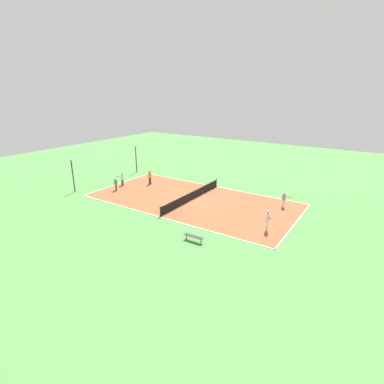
{
  "coord_description": "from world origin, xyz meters",
  "views": [
    {
      "loc": [
        -25.16,
        -16.5,
        11.17
      ],
      "look_at": [
        0.0,
        0.0,
        0.9
      ],
      "focal_mm": 28.0,
      "sensor_mm": 36.0,
      "label": 1
    }
  ],
  "objects_px": {
    "tennis_ball_left_sideline": "(206,203)",
    "fence_post_back_left": "(73,176)",
    "tennis_ball_right_alley": "(182,198)",
    "player_center_orange": "(150,176)",
    "tennis_net": "(192,195)",
    "bench": "(194,237)",
    "fence_post_back_right": "(136,160)",
    "player_near_white": "(122,179)",
    "tennis_ball_midcourt": "(267,206)",
    "player_baseline_gray": "(284,199)",
    "player_far_white": "(268,219)",
    "player_far_green": "(116,183)"
  },
  "relations": [
    {
      "from": "tennis_ball_left_sideline",
      "to": "fence_post_back_left",
      "type": "relative_size",
      "value": 0.02
    },
    {
      "from": "tennis_ball_left_sideline",
      "to": "fence_post_back_left",
      "type": "bearing_deg",
      "value": 109.0
    },
    {
      "from": "tennis_ball_right_alley",
      "to": "fence_post_back_left",
      "type": "height_order",
      "value": "fence_post_back_left"
    },
    {
      "from": "player_center_orange",
      "to": "fence_post_back_left",
      "type": "height_order",
      "value": "fence_post_back_left"
    },
    {
      "from": "tennis_net",
      "to": "player_center_orange",
      "type": "relative_size",
      "value": 6.16
    },
    {
      "from": "bench",
      "to": "fence_post_back_right",
      "type": "bearing_deg",
      "value": -35.45
    },
    {
      "from": "tennis_net",
      "to": "player_near_white",
      "type": "xyz_separation_m",
      "value": [
        -0.44,
        9.96,
        0.32
      ]
    },
    {
      "from": "tennis_ball_midcourt",
      "to": "fence_post_back_right",
      "type": "xyz_separation_m",
      "value": [
        2.67,
        20.31,
        1.8
      ]
    },
    {
      "from": "tennis_net",
      "to": "bench",
      "type": "xyz_separation_m",
      "value": [
        -7.67,
        -5.19,
        -0.15
      ]
    },
    {
      "from": "tennis_net",
      "to": "tennis_ball_left_sideline",
      "type": "relative_size",
      "value": 159.24
    },
    {
      "from": "tennis_net",
      "to": "player_baseline_gray",
      "type": "xyz_separation_m",
      "value": [
        3.18,
        -8.85,
        0.39
      ]
    },
    {
      "from": "tennis_ball_right_alley",
      "to": "player_center_orange",
      "type": "bearing_deg",
      "value": 71.7
    },
    {
      "from": "tennis_ball_right_alley",
      "to": "fence_post_back_right",
      "type": "relative_size",
      "value": 0.02
    },
    {
      "from": "tennis_ball_left_sideline",
      "to": "player_far_white",
      "type": "bearing_deg",
      "value": -110.1
    },
    {
      "from": "bench",
      "to": "tennis_ball_midcourt",
      "type": "xyz_separation_m",
      "value": [
        10.16,
        -2.29,
        -0.33
      ]
    },
    {
      "from": "tennis_ball_right_alley",
      "to": "tennis_ball_left_sideline",
      "type": "relative_size",
      "value": 1.0
    },
    {
      "from": "player_center_orange",
      "to": "player_far_white",
      "type": "bearing_deg",
      "value": 166.01
    },
    {
      "from": "tennis_net",
      "to": "player_near_white",
      "type": "relative_size",
      "value": 7.34
    },
    {
      "from": "tennis_ball_left_sideline",
      "to": "player_center_orange",
      "type": "bearing_deg",
      "value": 78.19
    },
    {
      "from": "player_near_white",
      "to": "tennis_ball_midcourt",
      "type": "xyz_separation_m",
      "value": [
        2.93,
        -17.44,
        -0.8
      ]
    },
    {
      "from": "player_near_white",
      "to": "tennis_ball_right_alley",
      "type": "height_order",
      "value": "player_near_white"
    },
    {
      "from": "tennis_net",
      "to": "tennis_ball_right_alley",
      "type": "bearing_deg",
      "value": 106.26
    },
    {
      "from": "player_far_white",
      "to": "tennis_ball_right_alley",
      "type": "height_order",
      "value": "player_far_white"
    },
    {
      "from": "player_far_white",
      "to": "player_far_green",
      "type": "bearing_deg",
      "value": -122.85
    },
    {
      "from": "player_far_white",
      "to": "player_near_white",
      "type": "xyz_separation_m",
      "value": [
        2.45,
        19.3,
        -0.24
      ]
    },
    {
      "from": "tennis_net",
      "to": "player_center_orange",
      "type": "xyz_separation_m",
      "value": [
        1.8,
        7.45,
        0.5
      ]
    },
    {
      "from": "player_baseline_gray",
      "to": "tennis_ball_midcourt",
      "type": "bearing_deg",
      "value": -143.12
    },
    {
      "from": "bench",
      "to": "fence_post_back_left",
      "type": "bearing_deg",
      "value": -7.93
    },
    {
      "from": "tennis_ball_right_alley",
      "to": "fence_post_back_left",
      "type": "bearing_deg",
      "value": 112.4
    },
    {
      "from": "player_baseline_gray",
      "to": "tennis_ball_right_alley",
      "type": "bearing_deg",
      "value": -150.44
    },
    {
      "from": "player_baseline_gray",
      "to": "player_near_white",
      "type": "relative_size",
      "value": 1.07
    },
    {
      "from": "tennis_net",
      "to": "player_far_white",
      "type": "bearing_deg",
      "value": -107.19
    },
    {
      "from": "player_center_orange",
      "to": "player_far_green",
      "type": "xyz_separation_m",
      "value": [
        -4.01,
        1.73,
        -0.17
      ]
    },
    {
      "from": "player_baseline_gray",
      "to": "player_center_orange",
      "type": "xyz_separation_m",
      "value": [
        -1.37,
        16.3,
        0.11
      ]
    },
    {
      "from": "tennis_net",
      "to": "player_far_green",
      "type": "xyz_separation_m",
      "value": [
        -2.2,
        9.18,
        0.33
      ]
    },
    {
      "from": "tennis_net",
      "to": "bench",
      "type": "distance_m",
      "value": 9.27
    },
    {
      "from": "fence_post_back_right",
      "to": "player_near_white",
      "type": "bearing_deg",
      "value": -152.81
    },
    {
      "from": "bench",
      "to": "player_center_orange",
      "type": "xyz_separation_m",
      "value": [
        9.48,
        12.64,
        0.64
      ]
    },
    {
      "from": "player_near_white",
      "to": "bench",
      "type": "bearing_deg",
      "value": 117.36
    },
    {
      "from": "tennis_ball_left_sideline",
      "to": "fence_post_back_left",
      "type": "distance_m",
      "value": 15.57
    },
    {
      "from": "player_center_orange",
      "to": "player_far_white",
      "type": "distance_m",
      "value": 17.43
    },
    {
      "from": "tennis_net",
      "to": "tennis_ball_midcourt",
      "type": "bearing_deg",
      "value": -71.6
    },
    {
      "from": "tennis_ball_right_alley",
      "to": "tennis_ball_left_sideline",
      "type": "xyz_separation_m",
      "value": [
        0.18,
        -2.85,
        0.0
      ]
    },
    {
      "from": "player_far_green",
      "to": "tennis_ball_left_sideline",
      "type": "bearing_deg",
      "value": -129.24
    },
    {
      "from": "player_far_white",
      "to": "fence_post_back_left",
      "type": "relative_size",
      "value": 0.5
    },
    {
      "from": "tennis_ball_left_sideline",
      "to": "player_near_white",
      "type": "bearing_deg",
      "value": 91.54
    },
    {
      "from": "fence_post_back_left",
      "to": "fence_post_back_right",
      "type": "height_order",
      "value": "same"
    },
    {
      "from": "player_far_green",
      "to": "tennis_ball_midcourt",
      "type": "relative_size",
      "value": 21.81
    },
    {
      "from": "player_center_orange",
      "to": "player_far_white",
      "type": "height_order",
      "value": "player_far_white"
    },
    {
      "from": "player_center_orange",
      "to": "tennis_ball_left_sideline",
      "type": "relative_size",
      "value": 25.85
    }
  ]
}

